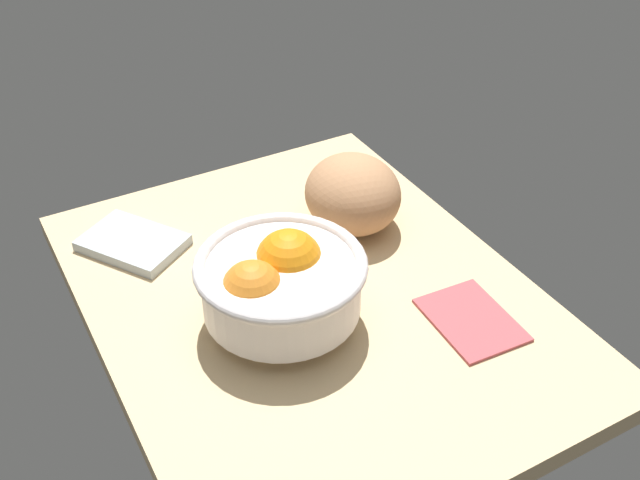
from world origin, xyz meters
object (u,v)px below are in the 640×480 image
at_px(fruit_bowl, 280,282).
at_px(napkin_folded, 471,319).
at_px(napkin_spare, 133,243).
at_px(bread_loaf, 353,194).

bearing_deg(fruit_bowl, napkin_folded, 60.41).
relative_size(fruit_bowl, napkin_folded, 1.64).
distance_m(fruit_bowl, napkin_spare, 0.28).
relative_size(bread_loaf, napkin_spare, 1.09).
xyz_separation_m(fruit_bowl, napkin_folded, (0.12, 0.21, -0.06)).
distance_m(bread_loaf, napkin_folded, 0.27).
xyz_separation_m(bread_loaf, napkin_spare, (-0.11, -0.31, -0.05)).
height_order(napkin_folded, napkin_spare, napkin_spare).
relative_size(fruit_bowl, bread_loaf, 1.39).
xyz_separation_m(napkin_folded, napkin_spare, (-0.37, -0.33, 0.00)).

